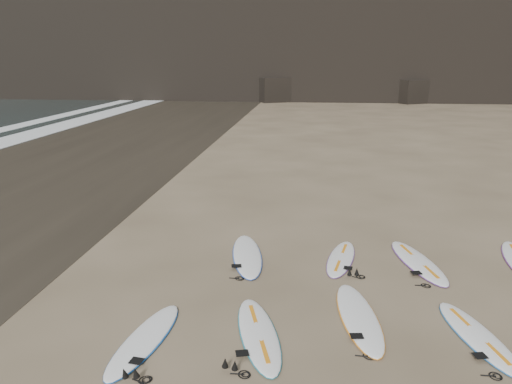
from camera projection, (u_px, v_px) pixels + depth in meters
ground at (398, 325)px, 8.86m from camera, size 240.00×240.00×0.00m
wet_sand at (24, 176)px, 19.86m from camera, size 12.00×200.00×0.01m
surfboard_0 at (145, 339)px, 8.33m from camera, size 0.92×2.48×0.09m
surfboard_1 at (259, 333)px, 8.50m from camera, size 1.25×2.57×0.09m
surfboard_2 at (359, 317)px, 9.04m from camera, size 0.98×2.69×0.09m
surfboard_3 at (478, 336)px, 8.42m from camera, size 1.15×2.47×0.09m
surfboard_5 at (247, 255)px, 11.84m from camera, size 1.15×2.78×0.10m
surfboard_6 at (341, 258)px, 11.68m from camera, size 0.98×2.34×0.08m
surfboard_7 at (418, 262)px, 11.46m from camera, size 1.25×2.71×0.09m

